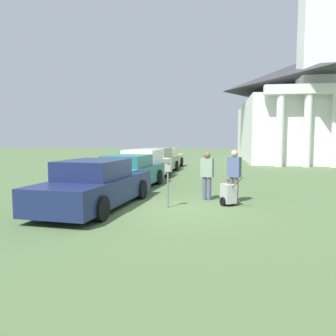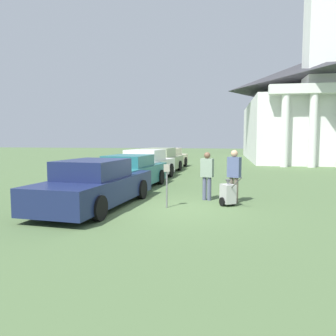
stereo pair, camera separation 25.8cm
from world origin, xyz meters
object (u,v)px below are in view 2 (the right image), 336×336
at_px(parked_car_navy, 96,185).
at_px(parked_car_sage, 160,161).
at_px(parking_meter, 167,178).
at_px(equipment_cart, 228,194).
at_px(parked_car_white, 146,166).
at_px(person_supervisor, 234,173).
at_px(church, 301,106).
at_px(parked_car_teal, 130,173).
at_px(person_worker, 207,173).
at_px(parked_car_cream, 168,159).

xyz_separation_m(parked_car_navy, parked_car_sage, (0.00, 10.32, 0.02)).
height_order(parked_car_navy, parking_meter, parked_car_navy).
bearing_deg(equipment_cart, parked_car_navy, 161.53).
height_order(parked_car_white, person_supervisor, person_supervisor).
distance_m(parked_car_navy, person_supervisor, 4.49).
relative_size(parked_car_navy, person_supervisor, 3.07).
bearing_deg(church, parked_car_teal, -118.85).
relative_size(person_worker, person_supervisor, 0.95).
xyz_separation_m(parked_car_white, person_supervisor, (4.25, -5.36, 0.27)).
xyz_separation_m(parked_car_teal, parking_meter, (2.20, -3.55, 0.26)).
relative_size(person_worker, equipment_cart, 1.66).
relative_size(parked_car_white, equipment_cart, 4.89).
height_order(parked_car_teal, parked_car_sage, parked_car_sage).
height_order(parked_car_navy, parked_car_white, parked_car_white).
bearing_deg(parked_car_white, parked_car_navy, -84.28).
xyz_separation_m(parked_car_navy, person_worker, (3.36, 1.69, 0.26)).
bearing_deg(parked_car_white, church, 62.96).
distance_m(parked_car_white, church, 21.33).
bearing_deg(person_worker, church, -94.10).
xyz_separation_m(parked_car_white, person_worker, (3.35, -5.06, 0.21)).
relative_size(parked_car_cream, church, 0.22).
distance_m(person_worker, equipment_cart, 1.23).
bearing_deg(parking_meter, parked_car_sage, 102.32).
bearing_deg(person_worker, equipment_cart, 145.14).
distance_m(parked_car_teal, parked_car_cream, 9.78).
relative_size(parked_car_navy, equipment_cart, 5.38).
xyz_separation_m(parked_car_cream, church, (11.28, 10.70, 4.60)).
distance_m(parked_car_sage, church, 18.52).
relative_size(parking_meter, person_supervisor, 0.76).
relative_size(parked_car_white, parking_meter, 3.66).
distance_m(parked_car_cream, person_worker, 12.36).
bearing_deg(equipment_cart, parked_car_sage, 82.97).
bearing_deg(parked_car_teal, parked_car_sage, 95.74).
distance_m(person_worker, person_supervisor, 0.95).
distance_m(parking_meter, person_worker, 1.84).
bearing_deg(parked_car_navy, parking_meter, 12.29).
xyz_separation_m(parked_car_sage, parked_car_cream, (0.00, 3.26, -0.03)).
height_order(parked_car_navy, parked_car_sage, parked_car_sage).
relative_size(parked_car_teal, equipment_cart, 5.05).
height_order(parked_car_cream, parking_meter, parked_car_cream).
bearing_deg(parked_car_white, parked_car_sage, 95.74).
xyz_separation_m(parking_meter, person_supervisor, (2.06, 1.13, 0.07)).
distance_m(parking_meter, person_supervisor, 2.35).
bearing_deg(parking_meter, person_worker, 51.14).
distance_m(parked_car_navy, parked_car_teal, 3.80).
bearing_deg(person_supervisor, equipment_cart, 96.12).
bearing_deg(parked_car_cream, parking_meter, -74.90).
relative_size(parked_car_teal, person_worker, 3.04).
bearing_deg(parked_car_white, person_worker, -50.74).
distance_m(parked_car_navy, church, 27.16).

